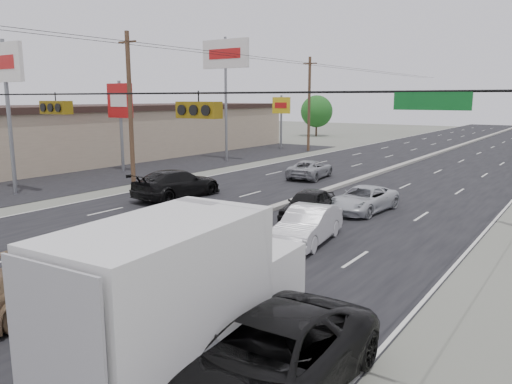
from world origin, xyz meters
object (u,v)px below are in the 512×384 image
(utility_pole_left_b, at_px, (130,107))
(pole_sign_near, at_px, (5,75))
(red_sedan, at_px, (197,232))
(oncoming_far, at_px, (310,169))
(tree_left_far, at_px, (317,111))
(utility_pole_left_c, at_px, (309,104))
(pole_sign_mid, at_px, (120,106))
(black_suv, at_px, (269,361))
(box_truck, at_px, (184,292))
(queue_car_b, at_px, (308,225))
(pole_sign_billboard, at_px, (225,62))
(queue_car_a, at_px, (308,205))
(oncoming_near, at_px, (177,184))
(pole_sign_far, at_px, (281,110))
(queue_car_c, at_px, (363,200))

(utility_pole_left_b, relative_size, pole_sign_near, 1.11)
(red_sedan, height_order, oncoming_far, red_sedan)
(tree_left_far, bearing_deg, pole_sign_near, -82.33)
(utility_pole_left_c, bearing_deg, pole_sign_mid, -101.56)
(tree_left_far, relative_size, black_suv, 1.08)
(box_truck, bearing_deg, queue_car_b, 99.48)
(utility_pole_left_b, relative_size, oncoming_far, 2.12)
(red_sedan, bearing_deg, queue_car_b, 54.97)
(queue_car_b, bearing_deg, pole_sign_near, 174.67)
(pole_sign_billboard, bearing_deg, queue_car_b, -45.36)
(pole_sign_mid, relative_size, box_truck, 1.04)
(pole_sign_billboard, xyz_separation_m, queue_car_a, (16.96, -15.54, -8.16))
(red_sedan, xyz_separation_m, oncoming_near, (-7.65, 7.07, 0.09))
(utility_pole_left_b, xyz_separation_m, pole_sign_near, (-2.50, -7.00, 1.91))
(pole_sign_far, bearing_deg, tree_left_far, 106.70)
(utility_pole_left_b, bearing_deg, oncoming_far, 42.48)
(utility_pole_left_c, xyz_separation_m, pole_sign_billboard, (-2.00, -12.00, 3.76))
(pole_sign_mid, height_order, queue_car_a, pole_sign_mid)
(utility_pole_left_b, height_order, queue_car_b, utility_pole_left_b)
(pole_sign_billboard, distance_m, queue_car_c, 23.89)
(pole_sign_near, xyz_separation_m, queue_car_a, (17.46, 4.46, -6.31))
(pole_sign_near, distance_m, pole_sign_far, 32.12)
(red_sedan, xyz_separation_m, queue_car_c, (2.63, 9.73, -0.10))
(oncoming_near, height_order, oncoming_far, oncoming_near)
(utility_pole_left_c, xyz_separation_m, pole_sign_near, (-2.50, -32.00, 1.91))
(pole_sign_near, xyz_separation_m, oncoming_near, (8.75, 4.70, -6.20))
(queue_car_a, relative_size, queue_car_c, 0.90)
(oncoming_near, bearing_deg, pole_sign_billboard, -57.68)
(pole_sign_far, xyz_separation_m, tree_left_far, (-6.00, 20.00, -0.69))
(oncoming_near, bearing_deg, box_truck, 137.76)
(utility_pole_left_c, height_order, pole_sign_mid, utility_pole_left_c)
(red_sedan, bearing_deg, utility_pole_left_b, 153.25)
(tree_left_far, height_order, oncoming_far, tree_left_far)
(pole_sign_billboard, bearing_deg, utility_pole_left_b, -81.25)
(pole_sign_mid, relative_size, queue_car_b, 1.58)
(pole_sign_far, bearing_deg, oncoming_far, -52.61)
(pole_sign_billboard, bearing_deg, pole_sign_near, -91.43)
(queue_car_a, bearing_deg, oncoming_far, 111.11)
(utility_pole_left_b, distance_m, pole_sign_billboard, 13.68)
(pole_sign_billboard, height_order, oncoming_far, pole_sign_billboard)
(pole_sign_mid, distance_m, oncoming_near, 12.73)
(tree_left_far, relative_size, oncoming_near, 1.08)
(utility_pole_left_c, xyz_separation_m, oncoming_far, (9.18, -16.59, -4.45))
(tree_left_far, bearing_deg, queue_car_b, -62.71)
(black_suv, bearing_deg, box_truck, -179.81)
(black_suv, bearing_deg, queue_car_c, 105.09)
(black_suv, xyz_separation_m, oncoming_near, (-15.06, 13.48, 0.03))
(black_suv, relative_size, oncoming_far, 1.21)
(queue_car_c, bearing_deg, oncoming_near, -160.70)
(red_sedan, xyz_separation_m, black_suv, (7.40, -6.41, 0.05))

